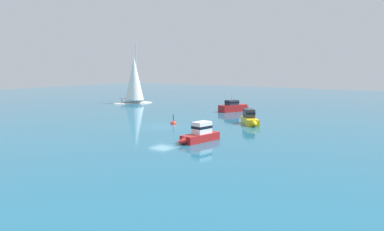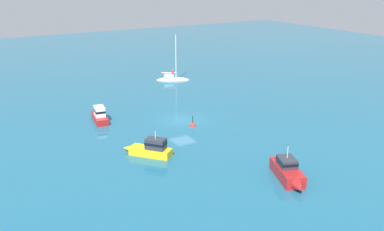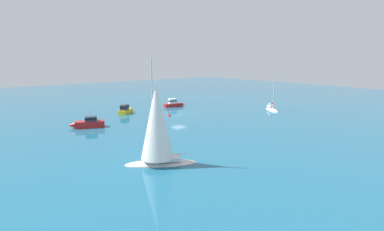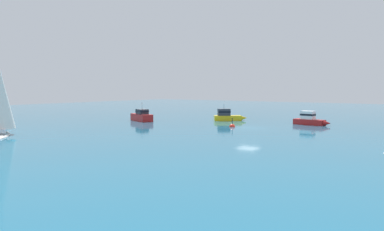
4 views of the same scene
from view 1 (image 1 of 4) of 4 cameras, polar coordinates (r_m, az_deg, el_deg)
name	(u,v)px [view 1 (image 1 of 4)]	position (r m, az deg, el deg)	size (l,w,h in m)	color
ground_plane	(162,126)	(43.55, -4.48, -1.63)	(160.00, 160.00, 0.00)	#1E607F
sloop	(134,82)	(70.35, -8.66, 5.04)	(5.70, 7.42, 11.11)	silver
cabin_cruiser	(250,118)	(45.49, 8.65, -0.44)	(3.89, 4.43, 2.49)	yellow
powerboat	(200,134)	(34.81, 1.13, -2.79)	(1.96, 5.08, 1.79)	#B21E1E
cabin_cruiser_1	(234,107)	(57.95, 6.31, 1.31)	(3.31, 5.50, 2.73)	#B21E1E
channel_buoy	(173,124)	(45.26, -2.80, -1.26)	(0.72, 0.72, 1.50)	red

